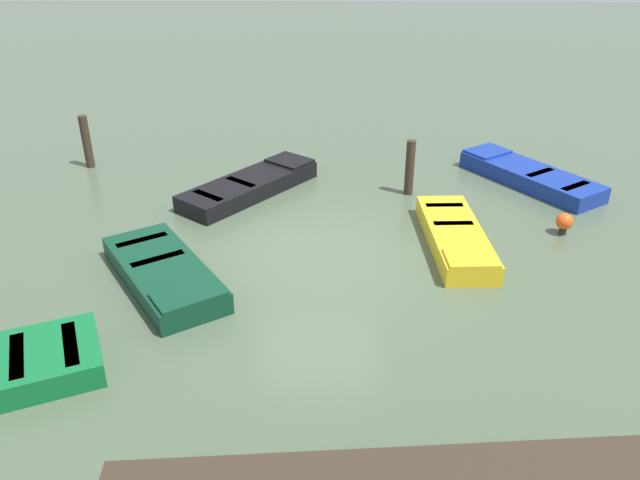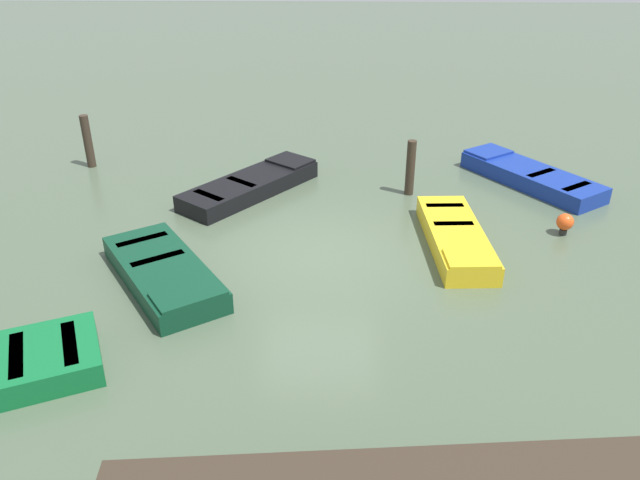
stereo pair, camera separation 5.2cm
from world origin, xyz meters
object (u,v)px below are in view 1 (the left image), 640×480
at_px(rowboat_dark_green, 164,273).
at_px(mooring_piling_near_left, 410,168).
at_px(marker_buoy, 564,222).
at_px(rowboat_yellow, 455,237).
at_px(rowboat_green, 3,369).
at_px(mooring_piling_far_right, 87,142).
at_px(rowboat_blue, 529,175).
at_px(rowboat_black, 250,185).

xyz_separation_m(rowboat_dark_green, mooring_piling_near_left, (-4.95, -4.29, 0.46)).
bearing_deg(marker_buoy, rowboat_dark_green, 15.32).
bearing_deg(rowboat_dark_green, rowboat_yellow, 71.59).
height_order(rowboat_yellow, mooring_piling_near_left, mooring_piling_near_left).
distance_m(rowboat_green, mooring_piling_far_right, 8.90).
distance_m(mooring_piling_near_left, marker_buoy, 3.76).
height_order(rowboat_yellow, rowboat_dark_green, same).
height_order(rowboat_blue, rowboat_green, same).
xyz_separation_m(mooring_piling_far_right, mooring_piling_near_left, (-8.43, 1.63, -0.03)).
distance_m(rowboat_dark_green, mooring_piling_far_right, 6.88).
height_order(rowboat_green, rowboat_dark_green, same).
distance_m(rowboat_black, rowboat_yellow, 5.28).
bearing_deg(rowboat_green, rowboat_black, -136.11).
bearing_deg(mooring_piling_far_right, marker_buoy, 162.14).
relative_size(mooring_piling_far_right, marker_buoy, 2.95).
height_order(rowboat_blue, mooring_piling_far_right, mooring_piling_far_right).
distance_m(rowboat_green, rowboat_dark_green, 3.25).
distance_m(rowboat_yellow, mooring_piling_near_left, 2.83).
bearing_deg(mooring_piling_near_left, rowboat_black, 0.68).
height_order(rowboat_green, rowboat_black, same).
distance_m(rowboat_yellow, mooring_piling_far_right, 10.11).
height_order(rowboat_green, mooring_piling_near_left, mooring_piling_near_left).
distance_m(rowboat_yellow, rowboat_dark_green, 5.86).
bearing_deg(rowboat_black, marker_buoy, -68.37).
xyz_separation_m(mooring_piling_near_left, marker_buoy, (-3.10, 2.08, -0.40)).
relative_size(rowboat_black, rowboat_yellow, 1.10).
bearing_deg(rowboat_yellow, rowboat_green, -62.27).
bearing_deg(mooring_piling_near_left, marker_buoy, 146.08).
bearing_deg(rowboat_black, rowboat_yellow, -82.32).
xyz_separation_m(rowboat_blue, rowboat_yellow, (2.44, 3.46, 0.00)).
bearing_deg(mooring_piling_near_left, mooring_piling_far_right, -10.95).
distance_m(rowboat_black, marker_buoy, 7.26).
bearing_deg(mooring_piling_near_left, rowboat_dark_green, 40.90).
bearing_deg(rowboat_dark_green, rowboat_black, 131.54).
bearing_deg(rowboat_dark_green, rowboat_green, -65.35).
xyz_separation_m(rowboat_yellow, marker_buoy, (-2.41, -0.62, 0.07)).
bearing_deg(mooring_piling_near_left, rowboat_blue, -166.48).
distance_m(rowboat_blue, rowboat_yellow, 4.23).
height_order(rowboat_green, rowboat_yellow, same).
xyz_separation_m(rowboat_yellow, rowboat_dark_green, (5.64, 1.59, 0.00)).
bearing_deg(marker_buoy, mooring_piling_near_left, -33.92).
bearing_deg(rowboat_blue, rowboat_dark_green, 86.84).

